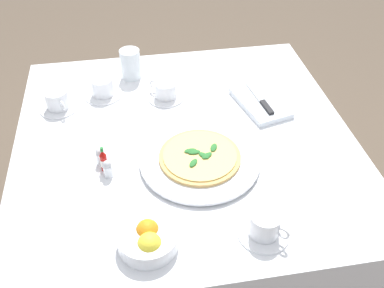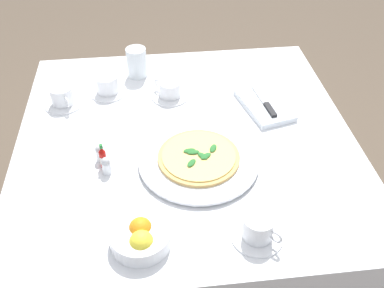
{
  "view_description": "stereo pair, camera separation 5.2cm",
  "coord_description": "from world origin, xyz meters",
  "px_view_note": "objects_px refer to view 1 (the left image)",
  "views": [
    {
      "loc": [
        -1.03,
        0.15,
        1.63
      ],
      "look_at": [
        -0.06,
        -0.01,
        0.78
      ],
      "focal_mm": 40.51,
      "sensor_mm": 36.0,
      "label": 1
    },
    {
      "loc": [
        -1.04,
        0.1,
        1.63
      ],
      "look_at": [
        -0.06,
        -0.01,
        0.78
      ],
      "focal_mm": 40.51,
      "sensor_mm": 36.0,
      "label": 2
    }
  ],
  "objects_px": {
    "citrus_bowl": "(148,239)",
    "hot_sauce_bottle": "(104,161)",
    "napkin_folded": "(260,103)",
    "pepper_shaker": "(108,169)",
    "dinner_knife": "(261,99)",
    "coffee_cup_right_edge": "(165,91)",
    "water_glass_near_right": "(131,65)",
    "coffee_cup_left_edge": "(57,101)",
    "coffee_cup_near_left": "(265,226)",
    "pizza_plate": "(200,160)",
    "coffee_cup_far_right": "(102,88)",
    "pizza": "(200,156)",
    "salt_shaker": "(100,157)"
  },
  "relations": [
    {
      "from": "coffee_cup_left_edge",
      "to": "coffee_cup_right_edge",
      "type": "height_order",
      "value": "coffee_cup_left_edge"
    },
    {
      "from": "coffee_cup_near_left",
      "to": "salt_shaker",
      "type": "distance_m",
      "value": 0.51
    },
    {
      "from": "hot_sauce_bottle",
      "to": "pepper_shaker",
      "type": "distance_m",
      "value": 0.03
    },
    {
      "from": "coffee_cup_far_right",
      "to": "coffee_cup_left_edge",
      "type": "bearing_deg",
      "value": 109.77
    },
    {
      "from": "citrus_bowl",
      "to": "hot_sauce_bottle",
      "type": "height_order",
      "value": "hot_sauce_bottle"
    },
    {
      "from": "dinner_knife",
      "to": "coffee_cup_left_edge",
      "type": "bearing_deg",
      "value": 73.93
    },
    {
      "from": "pizza_plate",
      "to": "citrus_bowl",
      "type": "xyz_separation_m",
      "value": [
        -0.27,
        0.17,
        0.02
      ]
    },
    {
      "from": "coffee_cup_right_edge",
      "to": "napkin_folded",
      "type": "relative_size",
      "value": 0.53
    },
    {
      "from": "coffee_cup_far_right",
      "to": "pizza",
      "type": "bearing_deg",
      "value": -145.35
    },
    {
      "from": "water_glass_near_right",
      "to": "salt_shaker",
      "type": "relative_size",
      "value": 1.96
    },
    {
      "from": "dinner_knife",
      "to": "hot_sauce_bottle",
      "type": "distance_m",
      "value": 0.58
    },
    {
      "from": "water_glass_near_right",
      "to": "hot_sauce_bottle",
      "type": "distance_m",
      "value": 0.5
    },
    {
      "from": "pizza",
      "to": "water_glass_near_right",
      "type": "relative_size",
      "value": 2.17
    },
    {
      "from": "napkin_folded",
      "to": "dinner_knife",
      "type": "bearing_deg",
      "value": -5.54
    },
    {
      "from": "pizza_plate",
      "to": "pizza",
      "type": "height_order",
      "value": "pizza"
    },
    {
      "from": "coffee_cup_far_right",
      "to": "salt_shaker",
      "type": "relative_size",
      "value": 2.36
    },
    {
      "from": "coffee_cup_near_left",
      "to": "pepper_shaker",
      "type": "xyz_separation_m",
      "value": [
        0.27,
        0.38,
        -0.01
      ]
    },
    {
      "from": "hot_sauce_bottle",
      "to": "pizza_plate",
      "type": "bearing_deg",
      "value": -93.58
    },
    {
      "from": "water_glass_near_right",
      "to": "citrus_bowl",
      "type": "xyz_separation_m",
      "value": [
        -0.77,
        0.01,
        -0.02
      ]
    },
    {
      "from": "coffee_cup_far_right",
      "to": "water_glass_near_right",
      "type": "distance_m",
      "value": 0.15
    },
    {
      "from": "napkin_folded",
      "to": "pepper_shaker",
      "type": "height_order",
      "value": "pepper_shaker"
    },
    {
      "from": "napkin_folded",
      "to": "pizza_plate",
      "type": "bearing_deg",
      "value": 120.1
    },
    {
      "from": "pizza_plate",
      "to": "coffee_cup_far_right",
      "type": "bearing_deg",
      "value": 34.64
    },
    {
      "from": "coffee_cup_near_left",
      "to": "hot_sauce_bottle",
      "type": "distance_m",
      "value": 0.49
    },
    {
      "from": "napkin_folded",
      "to": "dinner_knife",
      "type": "distance_m",
      "value": 0.01
    },
    {
      "from": "pizza",
      "to": "napkin_folded",
      "type": "bearing_deg",
      "value": -46.09
    },
    {
      "from": "coffee_cup_left_edge",
      "to": "napkin_folded",
      "type": "distance_m",
      "value": 0.69
    },
    {
      "from": "dinner_knife",
      "to": "pizza",
      "type": "bearing_deg",
      "value": 126.01
    },
    {
      "from": "water_glass_near_right",
      "to": "salt_shaker",
      "type": "distance_m",
      "value": 0.47
    },
    {
      "from": "coffee_cup_left_edge",
      "to": "water_glass_near_right",
      "type": "distance_m",
      "value": 0.3
    },
    {
      "from": "napkin_folded",
      "to": "hot_sauce_bottle",
      "type": "bearing_deg",
      "value": 99.58
    },
    {
      "from": "dinner_knife",
      "to": "pepper_shaker",
      "type": "xyz_separation_m",
      "value": [
        -0.26,
        0.52,
        0.0
      ]
    },
    {
      "from": "pizza_plate",
      "to": "coffee_cup_near_left",
      "type": "height_order",
      "value": "coffee_cup_near_left"
    },
    {
      "from": "coffee_cup_far_right",
      "to": "hot_sauce_bottle",
      "type": "relative_size",
      "value": 1.6
    },
    {
      "from": "coffee_cup_left_edge",
      "to": "dinner_knife",
      "type": "bearing_deg",
      "value": -97.8
    },
    {
      "from": "napkin_folded",
      "to": "salt_shaker",
      "type": "xyz_separation_m",
      "value": [
        -0.2,
        0.54,
        0.02
      ]
    },
    {
      "from": "coffee_cup_near_left",
      "to": "citrus_bowl",
      "type": "distance_m",
      "value": 0.29
    },
    {
      "from": "coffee_cup_left_edge",
      "to": "pepper_shaker",
      "type": "distance_m",
      "value": 0.39
    },
    {
      "from": "water_glass_near_right",
      "to": "pepper_shaker",
      "type": "xyz_separation_m",
      "value": [
        -0.51,
        0.1,
        -0.02
      ]
    },
    {
      "from": "coffee_cup_left_edge",
      "to": "pizza",
      "type": "bearing_deg",
      "value": -128.92
    },
    {
      "from": "pizza_plate",
      "to": "pepper_shaker",
      "type": "xyz_separation_m",
      "value": [
        -0.01,
        0.27,
        0.01
      ]
    },
    {
      "from": "pizza_plate",
      "to": "hot_sauce_bottle",
      "type": "xyz_separation_m",
      "value": [
        0.02,
        0.28,
        0.02
      ]
    },
    {
      "from": "pizza_plate",
      "to": "salt_shaker",
      "type": "relative_size",
      "value": 6.27
    },
    {
      "from": "dinner_knife",
      "to": "salt_shaker",
      "type": "height_order",
      "value": "salt_shaker"
    },
    {
      "from": "hot_sauce_bottle",
      "to": "pepper_shaker",
      "type": "xyz_separation_m",
      "value": [
        -0.03,
        -0.01,
        -0.01
      ]
    },
    {
      "from": "napkin_folded",
      "to": "pepper_shaker",
      "type": "bearing_deg",
      "value": 102.5
    },
    {
      "from": "hot_sauce_bottle",
      "to": "pepper_shaker",
      "type": "relative_size",
      "value": 1.48
    },
    {
      "from": "coffee_cup_far_right",
      "to": "coffee_cup_near_left",
      "type": "distance_m",
      "value": 0.78
    },
    {
      "from": "napkin_folded",
      "to": "pepper_shaker",
      "type": "distance_m",
      "value": 0.58
    },
    {
      "from": "citrus_bowl",
      "to": "hot_sauce_bottle",
      "type": "bearing_deg",
      "value": 19.45
    }
  ]
}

